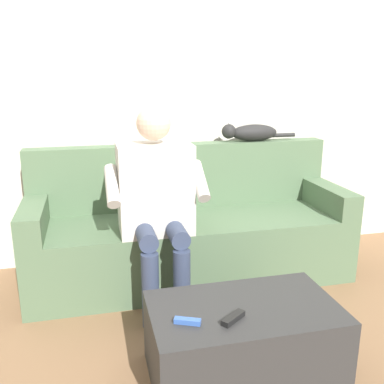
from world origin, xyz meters
name	(u,v)px	position (x,y,z in m)	size (l,w,h in m)	color
ground_plane	(218,329)	(0.00, 0.60, 0.00)	(8.00, 8.00, 0.00)	#846042
back_wall	(176,93)	(0.00, -0.55, 1.26)	(4.77, 0.06, 2.51)	beige
couch	(189,234)	(0.00, -0.12, 0.31)	(2.18, 0.70, 0.91)	#516B4C
coffee_table	(243,341)	(0.00, 0.99, 0.18)	(0.87, 0.51, 0.36)	#2D2D2D
person_solo_seated	(156,195)	(0.27, 0.18, 0.69)	(0.60, 0.54, 1.22)	beige
cat_on_backrest	(251,133)	(-0.52, -0.35, 0.98)	(0.58, 0.14, 0.14)	black
remote_black	(233,318)	(0.09, 1.09, 0.38)	(0.13, 0.04, 0.03)	black
remote_blue	(187,321)	(0.29, 1.06, 0.38)	(0.12, 0.03, 0.02)	#3860B7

